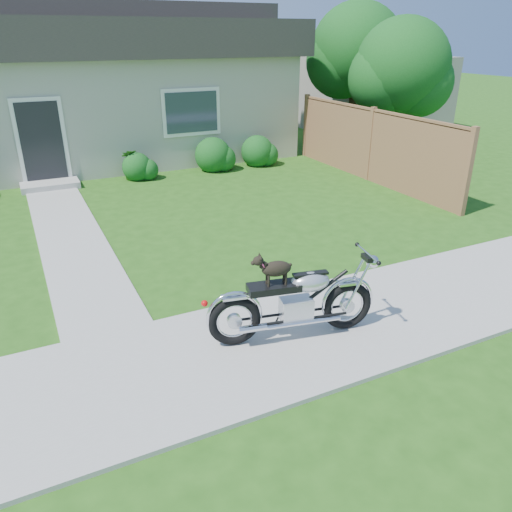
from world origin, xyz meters
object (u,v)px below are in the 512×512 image
(tree_near, at_px, (407,71))
(potted_plant_right, at_px, (131,165))
(house, at_px, (80,86))
(fence, at_px, (371,145))
(tree_far, at_px, (361,55))
(motorcycle_with_dog, at_px, (296,300))

(tree_near, relative_size, potted_plant_right, 5.06)
(house, height_order, fence, house)
(tree_near, bearing_deg, fence, -148.79)
(fence, bearing_deg, tree_far, 58.31)
(tree_near, bearing_deg, motorcycle_with_dog, -137.57)
(tree_far, xyz_separation_m, motorcycle_with_dog, (-8.07, -9.72, -2.42))
(tree_near, distance_m, motorcycle_with_dog, 10.66)
(house, relative_size, tree_near, 3.06)
(house, distance_m, fence, 8.96)
(fence, height_order, tree_far, tree_far)
(motorcycle_with_dog, bearing_deg, tree_far, 61.81)
(fence, distance_m, potted_plant_right, 6.38)
(tree_far, distance_m, motorcycle_with_dog, 12.86)
(tree_near, relative_size, motorcycle_with_dog, 1.87)
(house, bearing_deg, fence, -44.74)
(house, bearing_deg, motorcycle_with_dog, -86.93)
(fence, xyz_separation_m, motorcycle_with_dog, (-5.66, -5.81, -0.39))
(fence, relative_size, potted_plant_right, 8.14)
(tree_near, xyz_separation_m, motorcycle_with_dog, (-7.72, -7.06, -2.08))
(fence, bearing_deg, motorcycle_with_dog, -134.25)
(fence, height_order, motorcycle_with_dog, fence)
(tree_far, bearing_deg, fence, -121.69)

